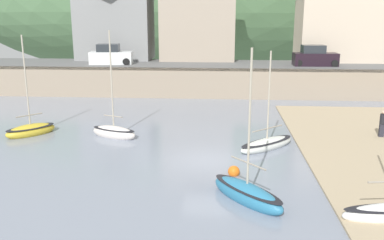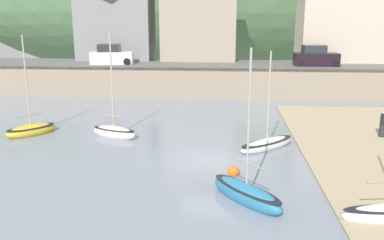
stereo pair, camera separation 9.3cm
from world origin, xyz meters
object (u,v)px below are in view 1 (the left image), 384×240
object	(u,v)px
waterfront_building_left	(115,18)
waterfront_building_right	(340,10)
fishing_boat_green	(267,144)
person_on_slipway	(382,122)
sailboat_tall_mast	(247,193)
waterfront_building_centre	(198,0)
mooring_buoy	(234,172)
parked_car_by_wall	(315,57)
sailboat_white_hull	(31,130)
parked_car_near_slipway	(111,56)
sailboat_blue_trim	(114,132)

from	to	relation	value
waterfront_building_left	waterfront_building_right	xyz separation A→B (m)	(23.44, -0.00, 0.73)
waterfront_building_left	fishing_boat_green	world-z (taller)	waterfront_building_left
person_on_slipway	waterfront_building_left	bearing A→B (deg)	135.74
sailboat_tall_mast	person_on_slipway	xyz separation A→B (m)	(8.52, 9.33, 0.65)
waterfront_building_right	waterfront_building_centre	bearing A→B (deg)	180.00
person_on_slipway	mooring_buoy	size ratio (longest dim) A/B	2.94
parked_car_by_wall	sailboat_white_hull	bearing A→B (deg)	-142.80
parked_car_near_slipway	sailboat_tall_mast	bearing A→B (deg)	-69.98
waterfront_building_left	sailboat_tall_mast	distance (m)	33.04
sailboat_blue_trim	sailboat_white_hull	size ratio (longest dim) A/B	1.05
waterfront_building_right	sailboat_tall_mast	distance (m)	32.59
waterfront_building_left	parked_car_near_slipway	distance (m)	5.78
waterfront_building_centre	sailboat_tall_mast	world-z (taller)	waterfront_building_centre
sailboat_white_hull	mooring_buoy	bearing A→B (deg)	-73.18
waterfront_building_centre	mooring_buoy	world-z (taller)	waterfront_building_centre
person_on_slipway	fishing_boat_green	bearing A→B (deg)	-161.13
mooring_buoy	waterfront_building_right	bearing A→B (deg)	67.30
fishing_boat_green	mooring_buoy	xyz separation A→B (m)	(-1.93, -4.14, -0.09)
person_on_slipway	mooring_buoy	xyz separation A→B (m)	(-8.97, -6.54, -0.82)
fishing_boat_green	mooring_buoy	world-z (taller)	fishing_boat_green
sailboat_blue_trim	sailboat_tall_mast	bearing A→B (deg)	-26.95
parked_car_by_wall	sailboat_blue_trim	bearing A→B (deg)	-134.08
waterfront_building_left	waterfront_building_centre	size ratio (longest dim) A/B	0.71
parked_car_near_slipway	parked_car_by_wall	world-z (taller)	same
sailboat_white_hull	person_on_slipway	xyz separation A→B (m)	(21.33, 0.69, 0.68)
parked_car_by_wall	waterfront_building_left	bearing A→B (deg)	165.52
sailboat_blue_trim	parked_car_near_slipway	xyz separation A→B (m)	(-4.45, 16.89, 2.87)
parked_car_near_slipway	parked_car_by_wall	xyz separation A→B (m)	(19.72, 0.00, 0.00)
waterfront_building_left	mooring_buoy	world-z (taller)	waterfront_building_left
fishing_boat_green	parked_car_by_wall	bearing A→B (deg)	29.31
sailboat_blue_trim	sailboat_white_hull	xyz separation A→B (m)	(-5.26, 0.16, -0.03)
fishing_boat_green	sailboat_white_hull	bearing A→B (deg)	131.15
waterfront_building_centre	waterfront_building_right	world-z (taller)	waterfront_building_centre
waterfront_building_left	sailboat_white_hull	world-z (taller)	waterfront_building_left
waterfront_building_centre	person_on_slipway	size ratio (longest dim) A/B	7.46
sailboat_white_hull	waterfront_building_centre	bearing A→B (deg)	18.84
sailboat_blue_trim	parked_car_by_wall	bearing A→B (deg)	69.26
sailboat_white_hull	parked_car_near_slipway	size ratio (longest dim) A/B	1.48
fishing_boat_green	person_on_slipway	xyz separation A→B (m)	(7.04, 2.41, 0.73)
parked_car_near_slipway	mooring_buoy	world-z (taller)	parked_car_near_slipway
sailboat_blue_trim	parked_car_by_wall	xyz separation A→B (m)	(15.27, 16.89, 2.87)
sailboat_tall_mast	sailboat_white_hull	xyz separation A→B (m)	(-12.81, 8.64, -0.03)
mooring_buoy	waterfront_building_left	bearing A→B (deg)	114.09
sailboat_tall_mast	sailboat_white_hull	world-z (taller)	sailboat_tall_mast
fishing_boat_green	sailboat_white_hull	size ratio (longest dim) A/B	0.89
waterfront_building_centre	waterfront_building_right	bearing A→B (deg)	-0.00
waterfront_building_right	sailboat_tall_mast	xyz separation A→B (m)	(-10.88, -29.87, -7.19)
waterfront_building_right	sailboat_blue_trim	world-z (taller)	waterfront_building_right
waterfront_building_left	waterfront_building_right	distance (m)	23.45
waterfront_building_centre	mooring_buoy	xyz separation A→B (m)	(3.21, -27.08, -8.38)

